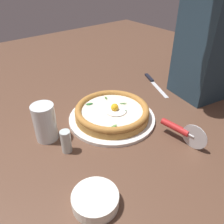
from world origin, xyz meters
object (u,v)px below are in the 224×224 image
(pizza_cutter, at_px, (181,130))
(pepper_shaker, at_px, (66,141))
(side_bowl, at_px, (95,200))
(drinking_glass, at_px, (45,125))
(table_knife, at_px, (153,82))
(pizza, at_px, (112,112))

(pizza_cutter, height_order, pepper_shaker, pizza_cutter)
(pizza_cutter, bearing_deg, pepper_shaker, -120.67)
(pepper_shaker, bearing_deg, side_bowl, -10.79)
(side_bowl, relative_size, pepper_shaker, 1.51)
(side_bowl, xyz_separation_m, drinking_glass, (-0.31, 0.02, 0.04))
(drinking_glass, bearing_deg, table_knife, 96.59)
(pizza, distance_m, table_knife, 0.37)
(side_bowl, bearing_deg, drinking_glass, 176.19)
(pizza, height_order, table_knife, pizza)
(pizza, bearing_deg, side_bowl, -45.10)
(table_knife, xyz_separation_m, drinking_glass, (0.07, -0.58, 0.05))
(pizza, distance_m, pizza_cutter, 0.25)
(side_bowl, relative_size, table_knife, 0.50)
(table_knife, relative_size, pepper_shaker, 2.99)
(pizza, relative_size, pizza_cutter, 1.68)
(side_bowl, bearing_deg, pizza_cutter, 93.76)
(drinking_glass, bearing_deg, side_bowl, -3.81)
(side_bowl, bearing_deg, pepper_shaker, 169.21)
(pizza_cutter, bearing_deg, side_bowl, -86.24)
(side_bowl, distance_m, pizza_cutter, 0.36)
(pizza_cutter, bearing_deg, table_knife, 144.54)
(pizza, xyz_separation_m, pepper_shaker, (0.05, -0.22, 0.00))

